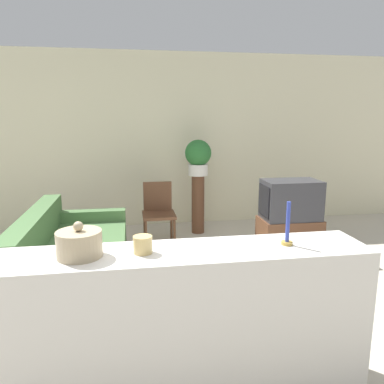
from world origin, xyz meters
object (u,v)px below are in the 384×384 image
(wooden_chair, at_px, (158,210))
(couch, at_px, (73,260))
(potted_plant, at_px, (198,156))
(decorative_bowl, at_px, (79,244))
(television, at_px, (290,200))

(wooden_chair, bearing_deg, couch, -128.38)
(couch, distance_m, wooden_chair, 1.58)
(couch, height_order, potted_plant, potted_plant)
(couch, height_order, decorative_bowl, decorative_bowl)
(television, relative_size, decorative_bowl, 2.83)
(couch, bearing_deg, television, 12.26)
(potted_plant, distance_m, decorative_bowl, 3.53)
(potted_plant, bearing_deg, television, -45.06)
(television, bearing_deg, decorative_bowl, -134.78)
(television, distance_m, wooden_chair, 1.77)
(television, relative_size, potted_plant, 1.37)
(wooden_chair, distance_m, decorative_bowl, 3.08)
(decorative_bowl, bearing_deg, couch, 100.75)
(television, distance_m, decorative_bowl, 3.24)
(wooden_chair, bearing_deg, potted_plant, 28.82)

